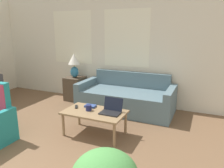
{
  "coord_description": "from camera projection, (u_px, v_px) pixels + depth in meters",
  "views": [
    {
      "loc": [
        2.41,
        -0.75,
        1.74
      ],
      "look_at": [
        0.8,
        2.89,
        0.75
      ],
      "focal_mm": 35.0,
      "sensor_mm": 36.0,
      "label": 1
    }
  ],
  "objects": [
    {
      "name": "tv_remote",
      "position": [
        76.0,
        107.0,
        3.82
      ],
      "size": [
        0.12,
        0.15,
        0.02
      ],
      "color": "black",
      "rests_on": "coffee_table"
    },
    {
      "name": "couch",
      "position": [
        126.0,
        98.0,
        4.83
      ],
      "size": [
        2.06,
        0.94,
        0.8
      ],
      "color": "slate",
      "rests_on": "ground_plane"
    },
    {
      "name": "coffee_table",
      "position": [
        95.0,
        114.0,
        3.64
      ],
      "size": [
        1.03,
        0.59,
        0.42
      ],
      "color": "#8E704C",
      "rests_on": "ground_plane"
    },
    {
      "name": "book_red",
      "position": [
        90.0,
        106.0,
        3.83
      ],
      "size": [
        0.2,
        0.14,
        0.04
      ],
      "color": "#334C8E",
      "rests_on": "coffee_table"
    },
    {
      "name": "table_lamp",
      "position": [
        74.0,
        63.0,
        5.38
      ],
      "size": [
        0.29,
        0.29,
        0.59
      ],
      "color": "teal",
      "rests_on": "side_table"
    },
    {
      "name": "cup_navy",
      "position": [
        89.0,
        108.0,
        3.66
      ],
      "size": [
        0.1,
        0.1,
        0.1
      ],
      "color": "#191E4C",
      "rests_on": "coffee_table"
    },
    {
      "name": "wall_back",
      "position": [
        102.0,
        48.0,
        5.34
      ],
      "size": [
        6.88,
        0.06,
        2.6
      ],
      "color": "silver",
      "rests_on": "ground_plane"
    },
    {
      "name": "side_table",
      "position": [
        75.0,
        89.0,
        5.54
      ],
      "size": [
        0.44,
        0.44,
        0.58
      ],
      "color": "#4C3D2D",
      "rests_on": "ground_plane"
    },
    {
      "name": "laptop",
      "position": [
        111.0,
        110.0,
        3.56
      ],
      "size": [
        0.32,
        0.28,
        0.23
      ],
      "color": "black",
      "rests_on": "coffee_table"
    }
  ]
}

